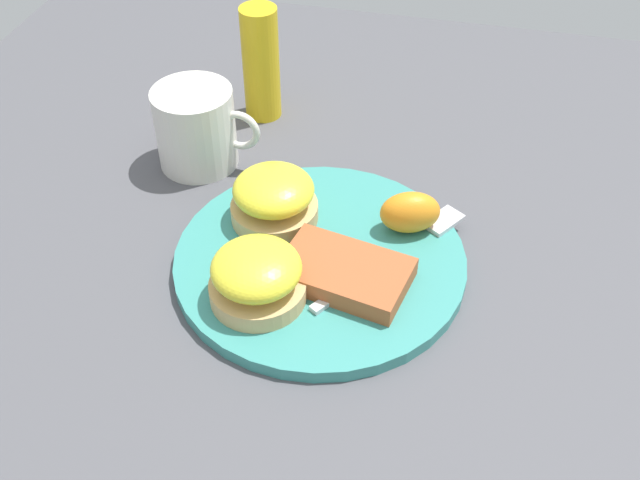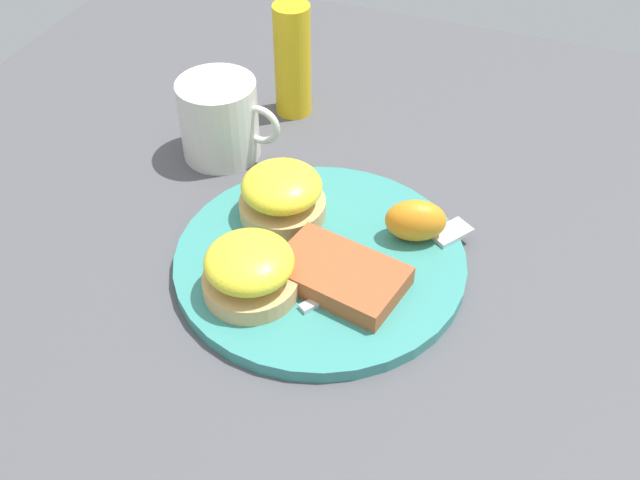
{
  "view_description": "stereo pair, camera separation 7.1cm",
  "coord_description": "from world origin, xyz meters",
  "px_view_note": "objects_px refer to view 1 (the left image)",
  "views": [
    {
      "loc": [
        0.12,
        -0.51,
        0.52
      ],
      "look_at": [
        0.0,
        0.0,
        0.03
      ],
      "focal_mm": 42.0,
      "sensor_mm": 36.0,
      "label": 1
    },
    {
      "loc": [
        0.19,
        -0.49,
        0.52
      ],
      "look_at": [
        0.0,
        0.0,
        0.03
      ],
      "focal_mm": 42.0,
      "sensor_mm": 36.0,
      "label": 2
    }
  ],
  "objects_px": {
    "orange_wedge": "(410,212)",
    "fork": "(399,251)",
    "sandwich_benedict_right": "(257,276)",
    "cup": "(197,128)",
    "condiment_bottle": "(261,64)",
    "hashbrown_patty": "(345,273)",
    "sandwich_benedict_left": "(274,198)"
  },
  "relations": [
    {
      "from": "orange_wedge",
      "to": "condiment_bottle",
      "type": "bearing_deg",
      "value": 137.85
    },
    {
      "from": "sandwich_benedict_right",
      "to": "condiment_bottle",
      "type": "relative_size",
      "value": 0.64
    },
    {
      "from": "sandwich_benedict_right",
      "to": "condiment_bottle",
      "type": "distance_m",
      "value": 0.33
    },
    {
      "from": "sandwich_benedict_left",
      "to": "hashbrown_patty",
      "type": "distance_m",
      "value": 0.11
    },
    {
      "from": "sandwich_benedict_left",
      "to": "cup",
      "type": "relative_size",
      "value": 0.74
    },
    {
      "from": "hashbrown_patty",
      "to": "orange_wedge",
      "type": "relative_size",
      "value": 1.96
    },
    {
      "from": "orange_wedge",
      "to": "fork",
      "type": "distance_m",
      "value": 0.04
    },
    {
      "from": "sandwich_benedict_right",
      "to": "cup",
      "type": "relative_size",
      "value": 0.74
    },
    {
      "from": "sandwich_benedict_left",
      "to": "fork",
      "type": "relative_size",
      "value": 0.5
    },
    {
      "from": "orange_wedge",
      "to": "cup",
      "type": "bearing_deg",
      "value": 163.12
    },
    {
      "from": "condiment_bottle",
      "to": "sandwich_benedict_left",
      "type": "bearing_deg",
      "value": -70.25
    },
    {
      "from": "hashbrown_patty",
      "to": "cup",
      "type": "distance_m",
      "value": 0.26
    },
    {
      "from": "sandwich_benedict_right",
      "to": "hashbrown_patty",
      "type": "bearing_deg",
      "value": 28.47
    },
    {
      "from": "sandwich_benedict_right",
      "to": "hashbrown_patty",
      "type": "relative_size",
      "value": 0.75
    },
    {
      "from": "condiment_bottle",
      "to": "hashbrown_patty",
      "type": "bearing_deg",
      "value": -59.57
    },
    {
      "from": "fork",
      "to": "sandwich_benedict_left",
      "type": "bearing_deg",
      "value": 170.51
    },
    {
      "from": "fork",
      "to": "condiment_bottle",
      "type": "distance_m",
      "value": 0.31
    },
    {
      "from": "hashbrown_patty",
      "to": "condiment_bottle",
      "type": "distance_m",
      "value": 0.32
    },
    {
      "from": "sandwich_benedict_right",
      "to": "fork",
      "type": "bearing_deg",
      "value": 36.91
    },
    {
      "from": "sandwich_benedict_left",
      "to": "hashbrown_patty",
      "type": "xyz_separation_m",
      "value": [
        0.09,
        -0.07,
        -0.02
      ]
    },
    {
      "from": "sandwich_benedict_left",
      "to": "orange_wedge",
      "type": "relative_size",
      "value": 1.47
    },
    {
      "from": "fork",
      "to": "condiment_bottle",
      "type": "bearing_deg",
      "value": 132.3
    },
    {
      "from": "hashbrown_patty",
      "to": "cup",
      "type": "bearing_deg",
      "value": 141.51
    },
    {
      "from": "orange_wedge",
      "to": "condiment_bottle",
      "type": "height_order",
      "value": "condiment_bottle"
    },
    {
      "from": "sandwich_benedict_right",
      "to": "cup",
      "type": "xyz_separation_m",
      "value": [
        -0.13,
        0.2,
        0.01
      ]
    },
    {
      "from": "hashbrown_patty",
      "to": "cup",
      "type": "xyz_separation_m",
      "value": [
        -0.2,
        0.16,
        0.02
      ]
    },
    {
      "from": "sandwich_benedict_right",
      "to": "orange_wedge",
      "type": "xyz_separation_m",
      "value": [
        0.12,
        0.12,
        -0.0
      ]
    },
    {
      "from": "sandwich_benedict_left",
      "to": "condiment_bottle",
      "type": "xyz_separation_m",
      "value": [
        -0.07,
        0.2,
        0.03
      ]
    },
    {
      "from": "orange_wedge",
      "to": "fork",
      "type": "xyz_separation_m",
      "value": [
        -0.0,
        -0.04,
        -0.02
      ]
    },
    {
      "from": "sandwich_benedict_right",
      "to": "fork",
      "type": "xyz_separation_m",
      "value": [
        0.12,
        0.09,
        -0.02
      ]
    },
    {
      "from": "sandwich_benedict_left",
      "to": "fork",
      "type": "height_order",
      "value": "sandwich_benedict_left"
    },
    {
      "from": "sandwich_benedict_right",
      "to": "cup",
      "type": "distance_m",
      "value": 0.24
    }
  ]
}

